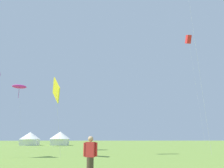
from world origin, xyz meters
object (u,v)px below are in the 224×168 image
Objects in this scene: kite_yellow_diamond at (56,90)px; person_spectator at (90,158)px; kite_magenta_parafoil at (19,87)px; festival_tent_right at (30,138)px; kite_red_box at (188,39)px; festival_tent_left at (60,138)px.

kite_yellow_diamond is 4.40× the size of person_spectator.
kite_magenta_parafoil is 14.31m from festival_tent_right.
festival_tent_right is (0.90, 9.04, -11.06)m from kite_magenta_parafoil.
kite_red_box is 5.71× the size of festival_tent_right.
festival_tent_left is (7.38, 0.00, 0.07)m from festival_tent_right.
person_spectator is at bearing -80.87° from festival_tent_left.
festival_tent_right is (-40.44, 6.15, -25.52)m from kite_red_box.
kite_yellow_diamond is 1.46× the size of festival_tent_left.
festival_tent_left is at bearing 0.00° from festival_tent_right.
person_spectator is 0.35× the size of festival_tent_right.
kite_red_box is at bearing 46.78° from kite_yellow_diamond.
kite_red_box reaches higher than festival_tent_left.
kite_magenta_parafoil is (-41.34, -2.89, -14.46)m from kite_red_box.
kite_magenta_parafoil is 2.69× the size of festival_tent_right.
kite_yellow_diamond is 0.27× the size of kite_red_box.
festival_tent_right is (-15.29, 49.18, 0.95)m from person_spectator.
kite_yellow_diamond is 38.80m from festival_tent_right.
kite_yellow_diamond reaches higher than person_spectator.
kite_red_box is 5.50× the size of festival_tent_left.
kite_magenta_parafoil reaches higher than festival_tent_left.
kite_yellow_diamond is 1.52× the size of festival_tent_right.
kite_magenta_parafoil is at bearing -132.50° from festival_tent_left.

